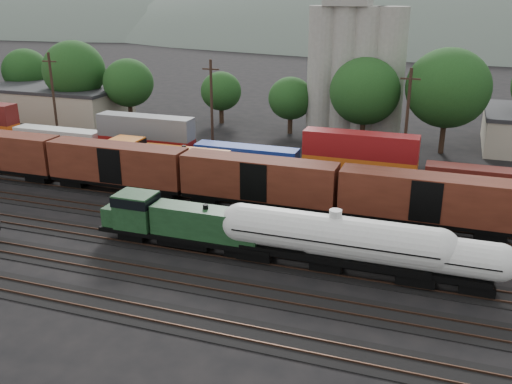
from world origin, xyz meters
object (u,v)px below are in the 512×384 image
(green_locomotive, at_px, (177,221))
(grain_silo, at_px, (354,58))
(orange_locomotive, at_px, (161,160))
(tank_car_a, at_px, (334,238))

(green_locomotive, bearing_deg, grain_silo, 80.60)
(grain_silo, bearing_deg, orange_locomotive, -122.00)
(green_locomotive, height_order, orange_locomotive, orange_locomotive)
(green_locomotive, xyz_separation_m, orange_locomotive, (-9.46, 15.00, 0.11))
(green_locomotive, relative_size, orange_locomotive, 0.90)
(tank_car_a, distance_m, grain_silo, 42.33)
(green_locomotive, xyz_separation_m, grain_silo, (6.79, 41.00, 8.96))
(green_locomotive, xyz_separation_m, tank_car_a, (13.05, -0.00, 0.48))
(green_locomotive, bearing_deg, orange_locomotive, 122.23)
(tank_car_a, bearing_deg, orange_locomotive, 146.31)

